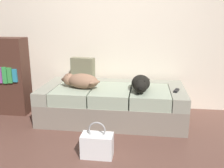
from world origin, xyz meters
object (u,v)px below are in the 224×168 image
object	(u,v)px
dog_tan	(80,81)
dog_dark	(141,83)
throw_pillow	(83,69)
couch	(112,103)
handbag	(97,145)
bookshelf	(8,76)
tv_remote	(176,91)

from	to	relation	value
dog_tan	dog_dark	world-z (taller)	dog_tan
dog_dark	throw_pillow	bearing A→B (deg)	154.39
couch	handbag	size ratio (longest dim) A/B	5.08
bookshelf	couch	bearing A→B (deg)	-1.85
dog_tan	couch	bearing A→B (deg)	16.59
couch	handbag	distance (m)	1.00
dog_dark	handbag	xyz separation A→B (m)	(-0.41, -0.85, -0.44)
throw_pillow	couch	bearing A→B (deg)	-29.29
dog_dark	throw_pillow	xyz separation A→B (m)	(-0.85, 0.41, 0.07)
dog_tan	dog_dark	bearing A→B (deg)	-1.57
dog_tan	bookshelf	xyz separation A→B (m)	(-1.11, 0.17, -0.01)
dog_tan	dog_dark	distance (m)	0.79
dog_tan	handbag	world-z (taller)	dog_tan
dog_tan	handbag	xyz separation A→B (m)	(0.39, -0.87, -0.44)
throw_pillow	tv_remote	bearing A→B (deg)	-16.16
handbag	bookshelf	xyz separation A→B (m)	(-1.50, 1.04, 0.42)
couch	dog_dark	world-z (taller)	dog_dark
dog_dark	tv_remote	xyz separation A→B (m)	(0.45, 0.03, -0.09)
bookshelf	tv_remote	bearing A→B (deg)	-3.93
tv_remote	handbag	xyz separation A→B (m)	(-0.86, -0.88, -0.35)
tv_remote	bookshelf	world-z (taller)	bookshelf
tv_remote	throw_pillow	bearing A→B (deg)	-176.65
dog_dark	bookshelf	distance (m)	1.92
couch	throw_pillow	distance (m)	0.68
dog_tan	tv_remote	bearing A→B (deg)	0.45
dog_tan	tv_remote	size ratio (longest dim) A/B	3.82
handbag	bookshelf	size ratio (longest dim) A/B	0.34
dog_dark	handbag	size ratio (longest dim) A/B	1.49
dog_dark	couch	bearing A→B (deg)	159.29
dog_tan	handbag	distance (m)	1.05
handbag	couch	bearing A→B (deg)	88.55
tv_remote	throw_pillow	xyz separation A→B (m)	(-1.31, 0.38, 0.16)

